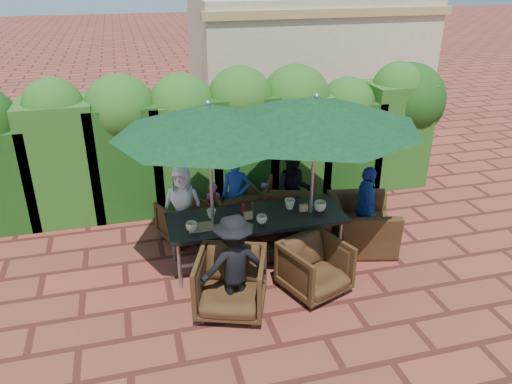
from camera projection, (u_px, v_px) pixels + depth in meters
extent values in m
plane|color=maroon|center=(245.00, 267.00, 7.16)|extent=(80.00, 80.00, 0.00)
cube|color=black|center=(256.00, 218.00, 6.98)|extent=(2.48, 0.90, 0.05)
cube|color=gray|center=(256.00, 255.00, 7.23)|extent=(2.28, 0.05, 0.05)
cylinder|color=gray|center=(180.00, 266.00, 6.56)|extent=(0.05, 0.05, 0.70)
cylinder|color=gray|center=(174.00, 240.00, 7.17)|extent=(0.05, 0.05, 0.70)
cylinder|color=gray|center=(340.00, 243.00, 7.10)|extent=(0.05, 0.05, 0.70)
cylinder|color=gray|center=(321.00, 220.00, 7.71)|extent=(0.05, 0.05, 0.70)
cylinder|color=gray|center=(215.00, 269.00, 7.08)|extent=(0.44, 0.44, 0.03)
cylinder|color=gray|center=(212.00, 194.00, 6.58)|extent=(0.04, 0.04, 2.40)
cone|color=black|center=(209.00, 119.00, 6.15)|extent=(2.45, 2.45, 0.38)
sphere|color=gray|center=(208.00, 103.00, 6.07)|extent=(0.08, 0.08, 0.08)
cylinder|color=gray|center=(308.00, 256.00, 7.40)|extent=(0.44, 0.44, 0.03)
cylinder|color=gray|center=(312.00, 183.00, 6.90)|extent=(0.04, 0.04, 2.40)
cone|color=black|center=(316.00, 111.00, 6.47)|extent=(2.82, 2.82, 0.38)
sphere|color=gray|center=(317.00, 96.00, 6.38)|extent=(0.08, 0.08, 0.08)
imported|color=black|center=(184.00, 218.00, 7.78)|extent=(0.87, 0.85, 0.69)
imported|color=black|center=(236.00, 208.00, 8.03)|extent=(0.82, 0.78, 0.76)
imported|color=black|center=(291.00, 202.00, 8.13)|extent=(1.05, 1.03, 0.84)
imported|color=black|center=(231.00, 281.00, 6.12)|extent=(1.04, 1.01, 0.85)
imported|color=black|center=(315.00, 265.00, 6.50)|extent=(0.96, 0.93, 0.78)
imported|color=black|center=(362.00, 217.00, 7.54)|extent=(0.94, 1.22, 0.95)
imported|color=silver|center=(183.00, 205.00, 7.60)|extent=(0.70, 0.54, 1.24)
imported|color=#1D3E9F|center=(236.00, 196.00, 7.87)|extent=(0.53, 0.47, 1.26)
imported|color=black|center=(294.00, 191.00, 7.96)|extent=(0.70, 0.52, 1.31)
imported|color=black|center=(234.00, 264.00, 6.03)|extent=(0.87, 0.44, 1.32)
imported|color=#1D3E9F|center=(366.00, 208.00, 7.45)|extent=(0.55, 0.83, 1.29)
imported|color=#D14A93|center=(214.00, 208.00, 7.97)|extent=(0.36, 0.32, 0.82)
imported|color=#86489C|center=(266.00, 204.00, 8.16)|extent=(0.34, 0.31, 0.75)
imported|color=green|center=(266.00, 121.00, 10.81)|extent=(1.63, 0.79, 1.67)
imported|color=#D14A93|center=(311.00, 115.00, 11.30)|extent=(0.81, 0.52, 1.64)
imported|color=gray|center=(353.00, 116.00, 11.30)|extent=(1.14, 0.96, 1.63)
imported|color=beige|center=(192.00, 227.00, 6.57)|extent=(0.15, 0.15, 0.12)
imported|color=beige|center=(211.00, 214.00, 6.92)|extent=(0.13, 0.13, 0.12)
imported|color=beige|center=(262.00, 219.00, 6.77)|extent=(0.15, 0.15, 0.12)
imported|color=beige|center=(290.00, 204.00, 7.16)|extent=(0.15, 0.15, 0.15)
imported|color=beige|center=(320.00, 206.00, 7.10)|extent=(0.18, 0.18, 0.14)
cylinder|color=#B20C0A|center=(243.00, 209.00, 6.98)|extent=(0.04, 0.04, 0.17)
cylinder|color=#4C230C|center=(252.00, 208.00, 7.03)|extent=(0.04, 0.04, 0.17)
cube|color=olive|center=(201.00, 227.00, 6.67)|extent=(0.35, 0.25, 0.02)
cube|color=tan|center=(248.00, 216.00, 6.88)|extent=(0.12, 0.06, 0.10)
cube|color=tan|center=(304.00, 208.00, 7.10)|extent=(0.12, 0.06, 0.10)
cube|color=#12360E|center=(63.00, 162.00, 8.16)|extent=(1.15, 0.95, 2.01)
sphere|color=#12360E|center=(53.00, 108.00, 7.78)|extent=(0.95, 0.95, 0.95)
cube|color=#12360E|center=(126.00, 159.00, 8.42)|extent=(1.15, 0.95, 1.92)
sphere|color=#12360E|center=(120.00, 109.00, 8.05)|extent=(1.14, 1.14, 1.14)
cube|color=#12360E|center=(185.00, 154.00, 8.66)|extent=(1.15, 0.95, 1.89)
sphere|color=#12360E|center=(182.00, 107.00, 8.30)|extent=(1.12, 1.12, 1.12)
cube|color=#12360E|center=(241.00, 148.00, 8.88)|extent=(1.15, 0.95, 1.95)
sphere|color=#12360E|center=(240.00, 99.00, 8.51)|extent=(1.14, 1.14, 1.14)
cube|color=#12360E|center=(294.00, 144.00, 9.13)|extent=(1.15, 0.95, 1.89)
sphere|color=#12360E|center=(296.00, 99.00, 8.77)|extent=(1.22, 1.22, 1.22)
cube|color=#12360E|center=(344.00, 144.00, 9.40)|extent=(1.15, 0.95, 1.71)
sphere|color=#12360E|center=(347.00, 105.00, 9.08)|extent=(1.02, 1.02, 1.02)
cube|color=#12360E|center=(393.00, 134.00, 9.58)|extent=(1.15, 0.95, 1.96)
sphere|color=#12360E|center=(398.00, 88.00, 9.21)|extent=(0.97, 0.97, 0.97)
sphere|color=#12360E|center=(408.00, 100.00, 9.48)|extent=(1.40, 1.40, 1.40)
cube|color=beige|center=(308.00, 59.00, 13.44)|extent=(6.00, 3.00, 3.20)
cube|color=tan|center=(333.00, 13.00, 11.62)|extent=(6.20, 0.25, 0.20)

